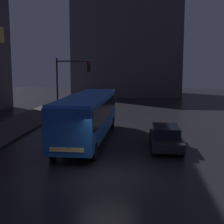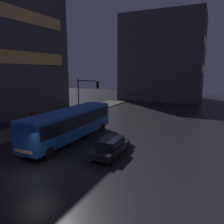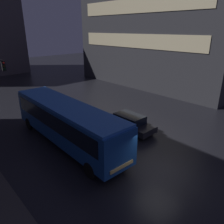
{
  "view_description": "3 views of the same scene",
  "coord_description": "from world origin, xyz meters",
  "px_view_note": "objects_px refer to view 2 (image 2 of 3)",
  "views": [
    {
      "loc": [
        1.51,
        -13.63,
        5.02
      ],
      "look_at": [
        -0.66,
        9.3,
        1.65
      ],
      "focal_mm": 50.0,
      "sensor_mm": 36.0,
      "label": 1
    },
    {
      "loc": [
        10.31,
        -10.12,
        6.92
      ],
      "look_at": [
        1.27,
        9.37,
        2.76
      ],
      "focal_mm": 35.0,
      "sensor_mm": 36.0,
      "label": 2
    },
    {
      "loc": [
        -9.44,
        -6.11,
        8.12
      ],
      "look_at": [
        2.38,
        6.73,
        1.42
      ],
      "focal_mm": 35.0,
      "sensor_mm": 36.0,
      "label": 3
    }
  ],
  "objects_px": {
    "pedestrian_near": "(32,116)",
    "traffic_light_main": "(85,92)",
    "car_taxi": "(110,147)",
    "pedestrian_mid": "(12,128)",
    "bus_near": "(70,122)"
  },
  "relations": [
    {
      "from": "pedestrian_near",
      "to": "traffic_light_main",
      "type": "xyz_separation_m",
      "value": [
        5.09,
        4.7,
        2.76
      ]
    },
    {
      "from": "car_taxi",
      "to": "pedestrian_mid",
      "type": "bearing_deg",
      "value": 0.24
    },
    {
      "from": "bus_near",
      "to": "pedestrian_mid",
      "type": "bearing_deg",
      "value": 17.05
    },
    {
      "from": "pedestrian_near",
      "to": "pedestrian_mid",
      "type": "relative_size",
      "value": 1.06
    },
    {
      "from": "pedestrian_near",
      "to": "traffic_light_main",
      "type": "height_order",
      "value": "traffic_light_main"
    },
    {
      "from": "car_taxi",
      "to": "pedestrian_near",
      "type": "bearing_deg",
      "value": -20.51
    },
    {
      "from": "car_taxi",
      "to": "traffic_light_main",
      "type": "bearing_deg",
      "value": -49.84
    },
    {
      "from": "pedestrian_near",
      "to": "bus_near",
      "type": "bearing_deg",
      "value": 11.28
    },
    {
      "from": "bus_near",
      "to": "car_taxi",
      "type": "relative_size",
      "value": 2.62
    },
    {
      "from": "car_taxi",
      "to": "pedestrian_mid",
      "type": "distance_m",
      "value": 11.05
    },
    {
      "from": "car_taxi",
      "to": "traffic_light_main",
      "type": "distance_m",
      "value": 12.98
    },
    {
      "from": "pedestrian_near",
      "to": "car_taxi",
      "type": "bearing_deg",
      "value": 12.86
    },
    {
      "from": "bus_near",
      "to": "traffic_light_main",
      "type": "xyz_separation_m",
      "value": [
        -3.13,
        7.96,
        2.01
      ]
    },
    {
      "from": "pedestrian_near",
      "to": "pedestrian_mid",
      "type": "distance_m",
      "value": 5.46
    },
    {
      "from": "car_taxi",
      "to": "pedestrian_mid",
      "type": "xyz_separation_m",
      "value": [
        -11.04,
        -0.14,
        0.35
      ]
    }
  ]
}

